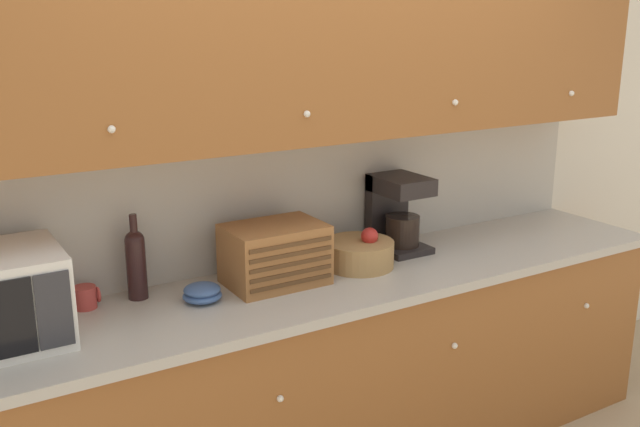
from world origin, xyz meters
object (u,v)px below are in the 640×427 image
object	(u,v)px
mug	(86,297)
bread_box	(275,254)
wine_bottle	(136,261)
coffee_maker	(396,212)
fruit_basket	(359,253)
bowl_stack_on_counter	(202,293)

from	to	relation	value
mug	bread_box	bearing A→B (deg)	-10.63
wine_bottle	coffee_maker	bearing A→B (deg)	-1.10
fruit_basket	bowl_stack_on_counter	bearing A→B (deg)	-178.76
bowl_stack_on_counter	coffee_maker	distance (m)	1.05
mug	wine_bottle	size ratio (longest dim) A/B	0.29
bowl_stack_on_counter	wine_bottle	bearing A→B (deg)	141.47
mug	bowl_stack_on_counter	xyz separation A→B (m)	(0.40, -0.16, -0.01)
mug	bread_box	distance (m)	0.75
wine_bottle	bread_box	xyz separation A→B (m)	(0.53, -0.13, -0.03)
mug	bowl_stack_on_counter	size ratio (longest dim) A/B	0.64
fruit_basket	coffee_maker	size ratio (longest dim) A/B	0.86
bowl_stack_on_counter	fruit_basket	world-z (taller)	fruit_basket
coffee_maker	mug	bearing A→B (deg)	178.86
bowl_stack_on_counter	bread_box	size ratio (longest dim) A/B	0.38
bowl_stack_on_counter	bread_box	world-z (taller)	bread_box
wine_bottle	fruit_basket	bearing A→B (deg)	-8.68
bread_box	mug	bearing A→B (deg)	169.37
bowl_stack_on_counter	bread_box	bearing A→B (deg)	4.80
bread_box	wine_bottle	bearing A→B (deg)	166.05
wine_bottle	bowl_stack_on_counter	distance (m)	0.28
bowl_stack_on_counter	coffee_maker	bearing A→B (deg)	7.54
wine_bottle	bowl_stack_on_counter	size ratio (longest dim) A/B	2.24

